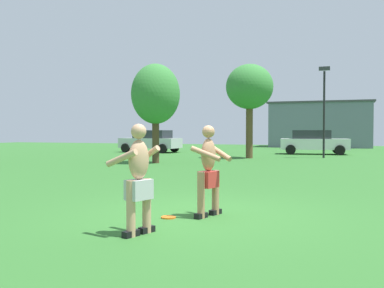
{
  "coord_description": "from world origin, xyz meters",
  "views": [
    {
      "loc": [
        2.43,
        -7.22,
        1.5
      ],
      "look_at": [
        -0.06,
        -0.22,
        1.28
      ],
      "focal_mm": 39.59,
      "sensor_mm": 36.0,
      "label": 1
    }
  ],
  "objects": [
    {
      "name": "player_in_red",
      "position": [
        0.22,
        -0.14,
        0.83
      ],
      "size": [
        0.67,
        0.7,
        1.6
      ],
      "color": "black",
      "rests_on": "ground_plane"
    },
    {
      "name": "player_near",
      "position": [
        -0.34,
        -1.74,
        0.84
      ],
      "size": [
        0.7,
        0.66,
        1.61
      ],
      "color": "black",
      "rests_on": "ground_plane"
    },
    {
      "name": "ground_plane",
      "position": [
        0.0,
        0.0,
        0.0
      ],
      "size": [
        80.0,
        80.0,
        0.0
      ],
      "primitive_type": "plane",
      "color": "#2D6628"
    },
    {
      "name": "outbuilding_behind_lot",
      "position": [
        0.41,
        35.53,
        2.15
      ],
      "size": [
        9.49,
        5.91,
        4.29
      ],
      "color": "slate",
      "rests_on": "ground_plane"
    },
    {
      "name": "car_white_mid_lot",
      "position": [
        0.65,
        21.59,
        0.82
      ],
      "size": [
        4.46,
        2.38,
        1.58
      ],
      "color": "white",
      "rests_on": "ground_plane"
    },
    {
      "name": "tree_right_field",
      "position": [
        -2.47,
        16.09,
        3.93
      ],
      "size": [
        2.62,
        2.62,
        5.24
      ],
      "color": "brown",
      "rests_on": "ground_plane"
    },
    {
      "name": "car_silver_far_end",
      "position": [
        -10.51,
        20.33,
        0.82
      ],
      "size": [
        4.44,
        2.32,
        1.58
      ],
      "color": "silver",
      "rests_on": "ground_plane"
    },
    {
      "name": "lamp_post",
      "position": [
        1.45,
        17.71,
        3.19
      ],
      "size": [
        0.6,
        0.24,
        5.13
      ],
      "color": "black",
      "rests_on": "ground_plane"
    },
    {
      "name": "frisbee",
      "position": [
        -0.39,
        -0.51,
        0.01
      ],
      "size": [
        0.26,
        0.26,
        0.03
      ],
      "primitive_type": "cylinder",
      "color": "orange",
      "rests_on": "ground_plane"
    },
    {
      "name": "tree_left_field",
      "position": [
        -5.89,
        11.04,
        3.23
      ],
      "size": [
        2.3,
        2.3,
        4.68
      ],
      "color": "#4C3823",
      "rests_on": "ground_plane"
    }
  ]
}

